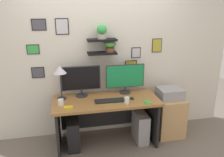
# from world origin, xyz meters

# --- Properties ---
(ground_plane) EXTENTS (8.00, 8.00, 0.00)m
(ground_plane) POSITION_xyz_m (0.00, 0.00, 0.00)
(ground_plane) COLOR #70665B
(back_wall_assembly) EXTENTS (4.40, 0.24, 2.70)m
(back_wall_assembly) POSITION_xyz_m (-0.00, 0.44, 1.36)
(back_wall_assembly) COLOR silver
(back_wall_assembly) RESTS_ON ground
(desk) EXTENTS (1.58, 0.68, 0.75)m
(desk) POSITION_xyz_m (0.00, 0.05, 0.54)
(desk) COLOR #9E6B38
(desk) RESTS_ON ground
(monitor_left) EXTENTS (0.59, 0.18, 0.48)m
(monitor_left) POSITION_xyz_m (-0.35, 0.22, 1.01)
(monitor_left) COLOR #2D2D33
(monitor_left) RESTS_ON desk
(monitor_right) EXTENTS (0.62, 0.18, 0.46)m
(monitor_right) POSITION_xyz_m (0.35, 0.22, 1.01)
(monitor_right) COLOR #2D2D33
(monitor_right) RESTS_ON desk
(keyboard) EXTENTS (0.44, 0.14, 0.02)m
(keyboard) POSITION_xyz_m (0.04, -0.08, 0.76)
(keyboard) COLOR black
(keyboard) RESTS_ON desk
(computer_mouse) EXTENTS (0.06, 0.09, 0.03)m
(computer_mouse) POSITION_xyz_m (0.38, -0.07, 0.77)
(computer_mouse) COLOR black
(computer_mouse) RESTS_ON desk
(desk_lamp) EXTENTS (0.19, 0.19, 0.51)m
(desk_lamp) POSITION_xyz_m (-0.65, 0.16, 1.17)
(desk_lamp) COLOR #2D2D33
(desk_lamp) RESTS_ON desk
(cell_phone) EXTENTS (0.08, 0.15, 0.01)m
(cell_phone) POSITION_xyz_m (0.57, -0.23, 0.76)
(cell_phone) COLOR green
(cell_phone) RESTS_ON desk
(coffee_mug) EXTENTS (0.08, 0.08, 0.09)m
(coffee_mug) POSITION_xyz_m (-0.66, -0.08, 0.80)
(coffee_mug) COLOR white
(coffee_mug) RESTS_ON desk
(pen_cup) EXTENTS (0.07, 0.07, 0.10)m
(pen_cup) POSITION_xyz_m (0.26, -0.21, 0.80)
(pen_cup) COLOR white
(pen_cup) RESTS_ON desk
(scissors_tray) EXTENTS (0.13, 0.10, 0.02)m
(scissors_tray) POSITION_xyz_m (-0.56, -0.20, 0.76)
(scissors_tray) COLOR yellow
(scissors_tray) RESTS_ON desk
(drawer_cabinet) EXTENTS (0.44, 0.50, 0.65)m
(drawer_cabinet) POSITION_xyz_m (1.07, 0.08, 0.32)
(drawer_cabinet) COLOR tan
(drawer_cabinet) RESTS_ON ground
(printer) EXTENTS (0.38, 0.34, 0.17)m
(printer) POSITION_xyz_m (1.07, 0.08, 0.73)
(printer) COLOR #9E9EA3
(printer) RESTS_ON drawer_cabinet
(computer_tower_left) EXTENTS (0.18, 0.40, 0.47)m
(computer_tower_left) POSITION_xyz_m (-0.52, -0.01, 0.24)
(computer_tower_left) COLOR black
(computer_tower_left) RESTS_ON ground
(computer_tower_right) EXTENTS (0.18, 0.40, 0.47)m
(computer_tower_right) POSITION_xyz_m (0.55, -0.03, 0.24)
(computer_tower_right) COLOR #99999E
(computer_tower_right) RESTS_ON ground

